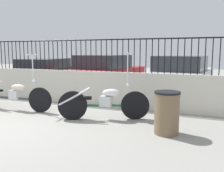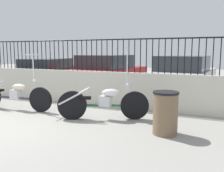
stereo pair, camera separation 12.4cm
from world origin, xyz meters
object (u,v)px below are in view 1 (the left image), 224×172
object	(u,v)px
motorcycle_green	(99,103)
car_silver	(181,75)
car_black	(47,72)
car_red	(105,72)
trash_bin	(167,113)
motorcycle_dark_grey	(9,95)

from	to	relation	value
motorcycle_green	car_silver	distance (m)	4.65
car_black	car_red	distance (m)	2.82
car_black	car_silver	size ratio (longest dim) A/B	1.08
car_black	car_red	size ratio (longest dim) A/B	1.13
motorcycle_green	car_red	world-z (taller)	motorcycle_green
motorcycle_green	trash_bin	distance (m)	1.70
trash_bin	car_black	distance (m)	7.72
trash_bin	car_silver	distance (m)	4.91
motorcycle_dark_grey	trash_bin	world-z (taller)	motorcycle_dark_grey
car_silver	motorcycle_green	bearing A→B (deg)	168.64
motorcycle_dark_grey	car_black	size ratio (longest dim) A/B	0.50
motorcycle_dark_grey	car_red	xyz separation A→B (m)	(0.91, 4.35, 0.31)
car_red	motorcycle_dark_grey	bearing A→B (deg)	174.88
motorcycle_green	trash_bin	bearing A→B (deg)	-37.98
motorcycle_green	motorcycle_dark_grey	size ratio (longest dim) A/B	0.84
motorcycle_dark_grey	trash_bin	xyz separation A→B (m)	(4.32, -0.39, 0.02)
trash_bin	car_red	size ratio (longest dim) A/B	0.20
car_black	motorcycle_dark_grey	bearing A→B (deg)	-161.40
motorcycle_dark_grey	car_silver	xyz separation A→B (m)	(3.98, 4.50, 0.31)
motorcycle_green	car_red	size ratio (longest dim) A/B	0.47
motorcycle_green	motorcycle_dark_grey	bearing A→B (deg)	157.81
motorcycle_dark_grey	car_silver	bearing A→B (deg)	44.39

